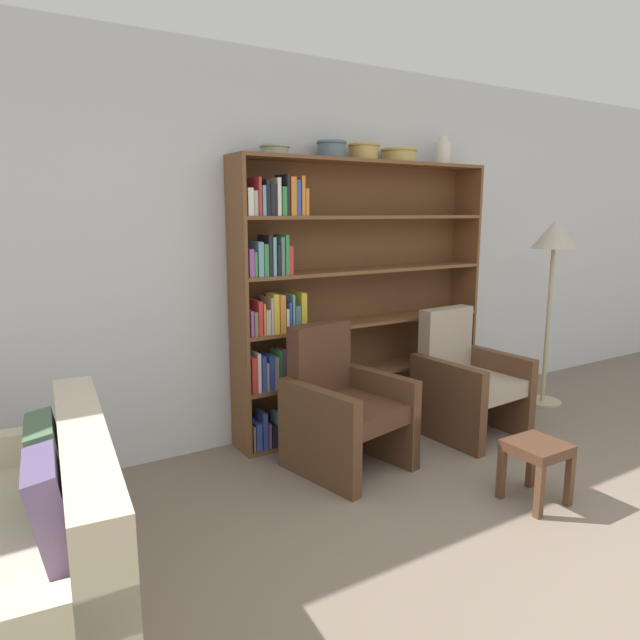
{
  "coord_description": "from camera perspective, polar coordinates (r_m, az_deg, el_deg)",
  "views": [
    {
      "loc": [
        -2.35,
        -1.06,
        1.67
      ],
      "look_at": [
        -0.37,
        2.16,
        0.95
      ],
      "focal_mm": 32.0,
      "sensor_mm": 36.0,
      "label": 1
    }
  ],
  "objects": [
    {
      "name": "couch",
      "position": [
        2.71,
        -29.33,
        -21.15
      ],
      "size": [
        1.1,
        1.62,
        0.83
      ],
      "rotation": [
        0.0,
        0.0,
        1.47
      ],
      "color": "beige",
      "rests_on": "ground"
    },
    {
      "name": "armchair_cushioned",
      "position": [
        4.5,
        14.39,
        -5.96
      ],
      "size": [
        0.68,
        0.72,
        0.94
      ],
      "rotation": [
        0.0,
        0.0,
        3.21
      ],
      "color": "brown",
      "rests_on": "ground"
    },
    {
      "name": "floor_lamp",
      "position": [
        5.25,
        22.33,
        6.73
      ],
      "size": [
        0.37,
        0.37,
        1.6
      ],
      "color": "tan",
      "rests_on": "ground"
    },
    {
      "name": "wall_back",
      "position": [
        4.4,
        0.72,
        6.95
      ],
      "size": [
        12.0,
        0.06,
        2.75
      ],
      "color": "silver",
      "rests_on": "ground"
    },
    {
      "name": "footstool",
      "position": [
        3.6,
        20.84,
        -12.53
      ],
      "size": [
        0.3,
        0.3,
        0.36
      ],
      "color": "brown",
      "rests_on": "ground"
    },
    {
      "name": "bowl_brass",
      "position": [
        4.56,
        7.92,
        16.07
      ],
      "size": [
        0.28,
        0.28,
        0.1
      ],
      "color": "tan",
      "rests_on": "bookshelf"
    },
    {
      "name": "bowl_olive",
      "position": [
        4.21,
        1.16,
        16.77
      ],
      "size": [
        0.22,
        0.22,
        0.12
      ],
      "color": "slate",
      "rests_on": "bookshelf"
    },
    {
      "name": "bowl_terracotta",
      "position": [
        4.36,
        4.4,
        16.52
      ],
      "size": [
        0.23,
        0.23,
        0.12
      ],
      "color": "tan",
      "rests_on": "bookshelf"
    },
    {
      "name": "bookshelf",
      "position": [
        4.31,
        2.2,
        2.07
      ],
      "size": [
        2.14,
        0.3,
        2.04
      ],
      "color": "brown",
      "rests_on": "ground"
    },
    {
      "name": "armchair_leather",
      "position": [
        3.79,
        2.27,
        -8.75
      ],
      "size": [
        0.76,
        0.8,
        0.94
      ],
      "rotation": [
        0.0,
        0.0,
        3.35
      ],
      "color": "brown",
      "rests_on": "ground"
    },
    {
      "name": "vase_tall",
      "position": [
        4.86,
        12.18,
        16.05
      ],
      "size": [
        0.13,
        0.13,
        0.22
      ],
      "color": "silver",
      "rests_on": "bookshelf"
    },
    {
      "name": "bowl_cream",
      "position": [
        3.98,
        -4.55,
        16.68
      ],
      "size": [
        0.21,
        0.21,
        0.07
      ],
      "color": "gray",
      "rests_on": "bookshelf"
    }
  ]
}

